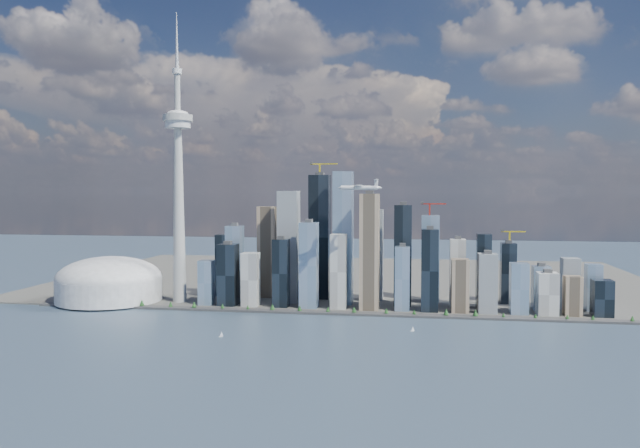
% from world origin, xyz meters
% --- Properties ---
extents(ground, '(4000.00, 4000.00, 0.00)m').
position_xyz_m(ground, '(0.00, 0.00, 0.00)').
color(ground, '#334759').
rests_on(ground, ground).
extents(seawall, '(1100.00, 22.00, 4.00)m').
position_xyz_m(seawall, '(0.00, 250.00, 2.00)').
color(seawall, '#383838').
rests_on(seawall, ground).
extents(land, '(1400.00, 900.00, 3.00)m').
position_xyz_m(land, '(0.00, 700.00, 1.50)').
color(land, '#4C4C47').
rests_on(land, ground).
extents(shoreline_trees, '(960.53, 7.20, 8.80)m').
position_xyz_m(shoreline_trees, '(0.00, 250.00, 8.78)').
color(shoreline_trees, '#3F2D1E').
rests_on(shoreline_trees, seawall).
extents(skyscraper_cluster, '(736.00, 142.00, 270.91)m').
position_xyz_m(skyscraper_cluster, '(59.61, 336.82, 84.35)').
color(skyscraper_cluster, black).
rests_on(skyscraper_cluster, land).
extents(needle_tower, '(56.00, 56.00, 550.50)m').
position_xyz_m(needle_tower, '(-300.00, 310.00, 235.84)').
color(needle_tower, '#ADADA8').
rests_on(needle_tower, land).
extents(dome_stadium, '(200.00, 200.00, 86.00)m').
position_xyz_m(dome_stadium, '(-440.00, 300.00, 39.44)').
color(dome_stadium, '#BBBBBB').
rests_on(dome_stadium, land).
extents(airplane, '(73.50, 65.37, 18.00)m').
position_xyz_m(airplane, '(56.95, 213.85, 222.81)').
color(airplane, silver).
rests_on(airplane, ground).
extents(sailboat_west, '(6.69, 3.73, 9.42)m').
position_xyz_m(sailboat_west, '(-133.42, 54.17, 3.02)').
color(sailboat_west, silver).
rests_on(sailboat_west, ground).
extents(sailboat_east, '(6.25, 3.29, 8.75)m').
position_xyz_m(sailboat_east, '(146.74, 136.66, 2.81)').
color(sailboat_east, silver).
rests_on(sailboat_east, ground).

